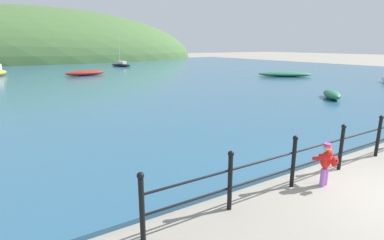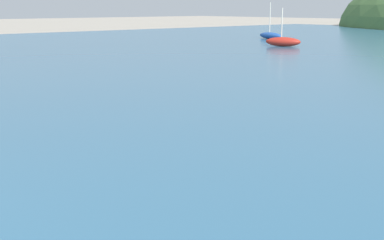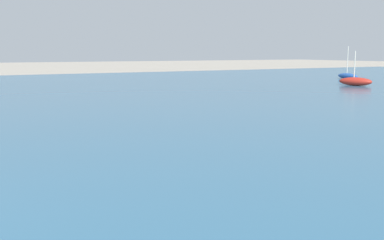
% 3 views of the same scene
% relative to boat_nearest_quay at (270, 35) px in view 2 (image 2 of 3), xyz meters
% --- Properties ---
extents(boat_nearest_quay, '(2.85, 1.53, 2.69)m').
position_rel_boat_nearest_quay_xyz_m(boat_nearest_quay, '(0.00, 0.00, 0.00)').
color(boat_nearest_quay, '#1E4793').
rests_on(boat_nearest_quay, water).
extents(boat_red_dinghy, '(2.30, 1.52, 2.31)m').
position_rel_boat_nearest_quay_xyz_m(boat_red_dinghy, '(5.47, -5.37, 0.03)').
color(boat_red_dinghy, maroon).
rests_on(boat_red_dinghy, water).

